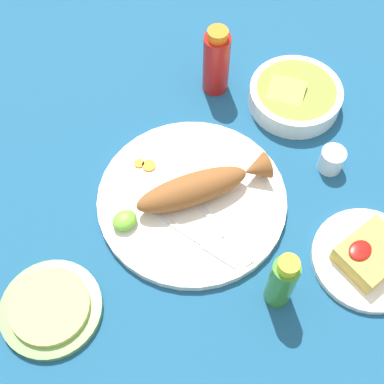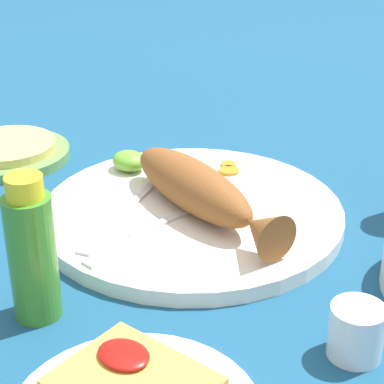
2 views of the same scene
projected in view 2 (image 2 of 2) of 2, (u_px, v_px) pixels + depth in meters
ground_plane at (192, 220)px, 0.84m from camera, size 4.00×4.00×0.00m
main_plate at (192, 213)px, 0.84m from camera, size 0.36×0.36×0.02m
fried_fish at (201, 191)px, 0.81m from camera, size 0.27×0.13×0.06m
fork_near at (140, 236)px, 0.77m from camera, size 0.03×0.19×0.00m
fork_far at (116, 221)px, 0.80m from camera, size 0.07×0.18×0.00m
carrot_slice_near at (229, 171)px, 0.92m from camera, size 0.03×0.03×0.00m
carrot_slice_mid at (228, 165)px, 0.94m from camera, size 0.02×0.02×0.00m
lime_wedge_main at (129, 161)px, 0.93m from camera, size 0.05×0.04×0.03m
hot_sauce_bottle_green at (32, 252)px, 0.64m from camera, size 0.05×0.05×0.15m
salt_cup at (356, 334)px, 0.61m from camera, size 0.05×0.05×0.05m
tortilla_plate at (8, 154)px, 1.01m from camera, size 0.18×0.18×0.01m
tortilla_stack at (7, 146)px, 1.00m from camera, size 0.14×0.14×0.01m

